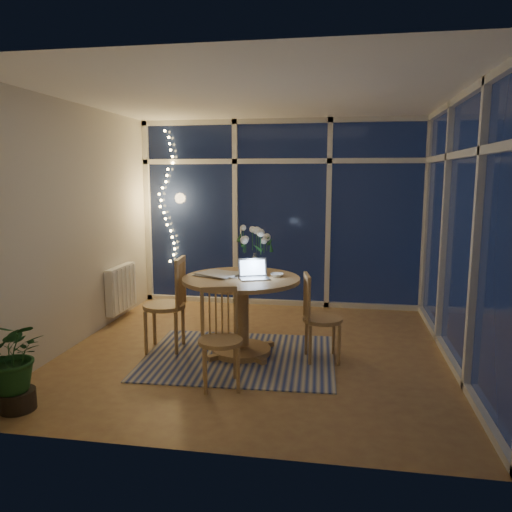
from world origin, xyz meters
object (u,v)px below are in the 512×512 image
(laptop, at_px, (254,269))
(potted_plant, at_px, (15,364))
(dining_table, at_px, (241,316))
(chair_front, at_px, (220,339))
(chair_left, at_px, (164,303))
(chair_right, at_px, (323,317))
(flower_vase, at_px, (255,262))

(laptop, relative_size, potted_plant, 0.38)
(dining_table, relative_size, chair_front, 1.36)
(laptop, distance_m, potted_plant, 2.26)
(chair_left, bearing_deg, laptop, 81.11)
(chair_right, bearing_deg, chair_left, 77.51)
(chair_front, height_order, laptop, laptop)
(dining_table, bearing_deg, laptop, -22.99)
(chair_left, bearing_deg, potted_plant, -29.03)
(dining_table, height_order, chair_left, chair_left)
(flower_vase, bearing_deg, potted_plant, -130.38)
(chair_front, bearing_deg, dining_table, 71.17)
(chair_right, xyz_separation_m, potted_plant, (-2.32, -1.49, -0.07))
(chair_right, height_order, potted_plant, chair_right)
(chair_right, relative_size, potted_plant, 1.17)
(chair_front, bearing_deg, flower_vase, 67.40)
(chair_left, xyz_separation_m, potted_plant, (-0.67, -1.52, -0.12))
(flower_vase, bearing_deg, chair_right, -26.25)
(chair_left, relative_size, flower_vase, 4.80)
(chair_right, distance_m, flower_vase, 0.95)
(chair_left, relative_size, chair_front, 1.15)
(laptop, bearing_deg, chair_left, 155.67)
(flower_vase, bearing_deg, chair_left, -159.62)
(flower_vase, relative_size, potted_plant, 0.28)
(chair_right, xyz_separation_m, flower_vase, (-0.74, 0.37, 0.47))
(dining_table, distance_m, chair_right, 0.83)
(dining_table, xyz_separation_m, potted_plant, (-1.50, -1.52, -0.03))
(chair_left, bearing_deg, chair_right, 83.76)
(dining_table, relative_size, potted_plant, 1.57)
(chair_left, xyz_separation_m, chair_front, (0.81, -0.83, -0.07))
(dining_table, xyz_separation_m, chair_left, (-0.83, -0.00, 0.10))
(dining_table, relative_size, chair_right, 1.34)
(chair_right, relative_size, laptop, 3.10)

